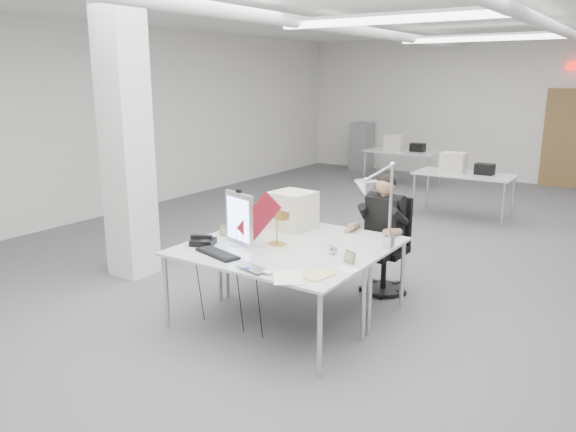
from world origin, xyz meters
name	(u,v)px	position (x,y,z in m)	size (l,w,h in m)	color
room_shell	(388,130)	(0.04, 0.13, 1.69)	(10.04, 14.04, 3.24)	#535356
desk_main	(262,258)	(0.00, -2.50, 0.74)	(1.80, 0.90, 0.03)	silver
desk_second	(313,235)	(0.00, -1.60, 0.74)	(1.80, 0.90, 0.03)	silver
bg_desk_a	(464,174)	(0.20, 3.00, 0.74)	(1.60, 0.80, 0.03)	silver
bg_desk_b	(403,152)	(-1.80, 5.20, 0.74)	(1.60, 0.80, 0.03)	silver
filing_cabinet	(362,146)	(-3.50, 6.65, 0.60)	(0.45, 0.55, 1.20)	gray
office_chair	(385,242)	(0.50, -0.90, 0.57)	(0.56, 0.56, 1.15)	black
seated_person	(384,214)	(0.50, -0.95, 0.90)	(0.54, 0.67, 1.00)	black
monitor	(239,219)	(-0.41, -2.30, 1.01)	(0.41, 0.04, 0.51)	silver
pennant	(259,218)	(-0.15, -2.34, 1.06)	(0.51, 0.01, 0.21)	maroon
keyboard	(218,254)	(-0.37, -2.68, 0.77)	(0.50, 0.17, 0.02)	black
laptop	(247,270)	(0.12, -2.88, 0.77)	(0.33, 0.21, 0.03)	#A2A2A6
mouse	(267,272)	(0.31, -2.85, 0.77)	(0.10, 0.06, 0.04)	silver
bankers_lamp	(277,228)	(-0.11, -2.11, 0.92)	(0.29, 0.12, 0.33)	gold
desk_phone	(203,242)	(-0.70, -2.51, 0.78)	(0.22, 0.20, 0.06)	black
picture_frame_left	(226,231)	(-0.71, -2.15, 0.81)	(0.15, 0.01, 0.11)	#A38146
picture_frame_right	(350,257)	(0.74, -2.21, 0.81)	(0.14, 0.01, 0.11)	#9B7042
desk_clock	(333,249)	(0.50, -2.08, 0.81)	(0.10, 0.10, 0.03)	#A8A9AD
paper_stack_a	(288,278)	(0.50, -2.83, 0.76)	(0.23, 0.33, 0.01)	white
paper_stack_b	(318,275)	(0.67, -2.64, 0.76)	(0.20, 0.27, 0.01)	#E4D788
paper_stack_c	(348,270)	(0.82, -2.39, 0.76)	(0.18, 0.13, 0.01)	white
beige_monitor	(293,210)	(-0.31, -1.51, 0.95)	(0.42, 0.40, 0.40)	beige
architect_lamp	(379,208)	(0.85, -1.87, 1.19)	(0.23, 0.68, 0.87)	#AFAFB3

